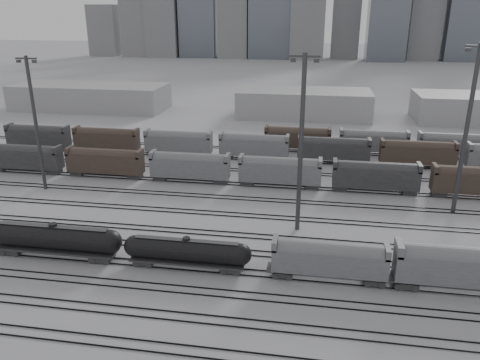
% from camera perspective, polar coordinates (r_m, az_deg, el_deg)
% --- Properties ---
extents(ground, '(900.00, 900.00, 0.00)m').
position_cam_1_polar(ground, '(59.53, -5.73, -11.14)').
color(ground, '#B7B7BC').
rests_on(ground, ground).
extents(tracks, '(220.00, 71.50, 0.16)m').
position_cam_1_polar(tracks, '(74.59, -2.28, -4.27)').
color(tracks, black).
rests_on(tracks, ground).
extents(tank_car_a, '(18.42, 3.07, 4.55)m').
position_cam_1_polar(tank_car_a, '(66.13, -21.65, -6.63)').
color(tank_car_a, '#27272A').
rests_on(tank_car_a, ground).
extents(tank_car_b, '(16.38, 2.73, 4.05)m').
position_cam_1_polar(tank_car_b, '(59.45, -6.49, -8.62)').
color(tank_car_b, '#27272A').
rests_on(tank_car_b, ground).
extents(hopper_car_a, '(13.65, 2.71, 4.88)m').
position_cam_1_polar(hopper_car_a, '(57.23, 10.83, -9.30)').
color(hopper_car_a, '#27272A').
rests_on(hopper_car_a, ground).
extents(hopper_car_b, '(15.52, 3.08, 5.55)m').
position_cam_1_polar(hopper_car_b, '(59.64, 25.76, -9.37)').
color(hopper_car_b, '#27272A').
rests_on(hopper_car_b, ground).
extents(light_mast_b, '(3.79, 0.61, 23.68)m').
position_cam_1_polar(light_mast_b, '(89.28, -23.66, 6.57)').
color(light_mast_b, '#3A3A3D').
rests_on(light_mast_b, ground).
extents(light_mast_c, '(4.09, 0.65, 25.54)m').
position_cam_1_polar(light_mast_c, '(65.84, 7.46, 4.72)').
color(light_mast_c, '#3A3A3D').
rests_on(light_mast_c, ground).
extents(light_mast_d, '(4.23, 0.68, 26.41)m').
position_cam_1_polar(light_mast_d, '(79.14, 25.94, 5.79)').
color(light_mast_d, '#3A3A3D').
rests_on(light_mast_d, ground).
extents(bg_string_near, '(151.00, 3.00, 5.60)m').
position_cam_1_polar(bg_string_near, '(85.94, 4.88, 0.95)').
color(bg_string_near, slate).
rests_on(bg_string_near, ground).
extents(bg_string_mid, '(151.00, 3.00, 5.60)m').
position_cam_1_polar(bg_string_mid, '(101.07, 11.32, 3.54)').
color(bg_string_mid, '#27272A').
rests_on(bg_string_mid, ground).
extents(bg_string_far, '(66.00, 3.00, 5.60)m').
position_cam_1_polar(bg_string_far, '(110.80, 20.32, 4.11)').
color(bg_string_far, '#44332B').
rests_on(bg_string_far, ground).
extents(warehouse_left, '(50.00, 18.00, 8.00)m').
position_cam_1_polar(warehouse_left, '(164.19, -17.78, 9.64)').
color(warehouse_left, '#A2A2A5').
rests_on(warehouse_left, ground).
extents(warehouse_mid, '(40.00, 18.00, 8.00)m').
position_cam_1_polar(warehouse_mid, '(146.58, 7.80, 9.26)').
color(warehouse_mid, '#A2A2A5').
rests_on(warehouse_mid, ground).
extents(warehouse_right, '(35.00, 18.00, 8.00)m').
position_cam_1_polar(warehouse_right, '(153.55, 26.95, 7.78)').
color(warehouse_right, '#A2A2A5').
rests_on(warehouse_right, ground).
extents(skyline, '(316.00, 22.40, 95.00)m').
position_cam_1_polar(skyline, '(329.14, 9.48, 20.36)').
color(skyline, gray).
rests_on(skyline, ground).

